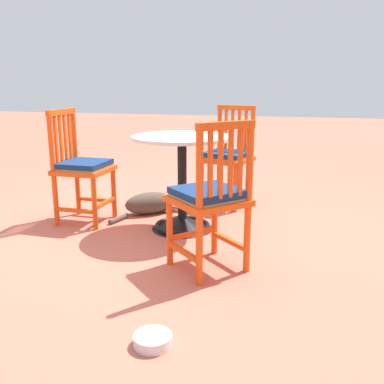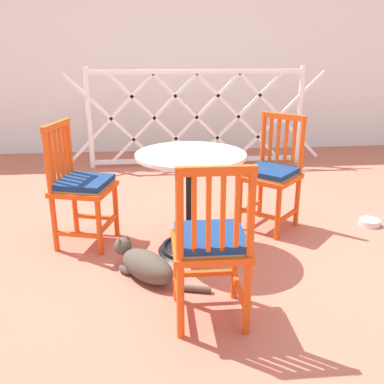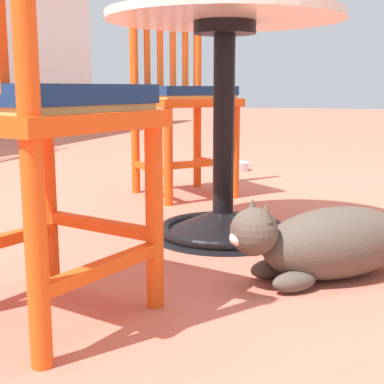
# 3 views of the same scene
# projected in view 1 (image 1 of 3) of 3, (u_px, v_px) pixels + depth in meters

# --- Properties ---
(ground_plane) EXTENTS (24.00, 24.00, 0.00)m
(ground_plane) POSITION_uv_depth(u_px,v_px,m) (162.00, 233.00, 3.29)
(ground_plane) COLOR #BC604C
(cafe_table) EXTENTS (0.76, 0.76, 0.73)m
(cafe_table) POSITION_uv_depth(u_px,v_px,m) (182.00, 194.00, 3.32)
(cafe_table) COLOR black
(cafe_table) RESTS_ON ground_plane
(orange_chair_facing_out) EXTENTS (0.40, 0.40, 0.91)m
(orange_chair_facing_out) POSITION_uv_depth(u_px,v_px,m) (82.00, 168.00, 3.47)
(orange_chair_facing_out) COLOR #E04C14
(orange_chair_facing_out) RESTS_ON ground_plane
(orange_chair_tucked_in) EXTENTS (0.57, 0.57, 0.91)m
(orange_chair_tucked_in) POSITION_uv_depth(u_px,v_px,m) (210.00, 199.00, 2.55)
(orange_chair_tucked_in) COLOR #E04C14
(orange_chair_tucked_in) RESTS_ON ground_plane
(orange_chair_near_fence) EXTENTS (0.49, 0.49, 0.91)m
(orange_chair_near_fence) POSITION_uv_depth(u_px,v_px,m) (228.00, 157.00, 3.97)
(orange_chair_near_fence) COLOR #E04C14
(orange_chair_near_fence) RESTS_ON ground_plane
(tabby_cat) EXTENTS (0.61, 0.49, 0.23)m
(tabby_cat) POSITION_uv_depth(u_px,v_px,m) (154.00, 203.00, 3.78)
(tabby_cat) COLOR #4C4238
(tabby_cat) RESTS_ON ground_plane
(pet_water_bowl) EXTENTS (0.17, 0.17, 0.05)m
(pet_water_bowl) POSITION_uv_depth(u_px,v_px,m) (153.00, 340.00, 1.88)
(pet_water_bowl) COLOR silver
(pet_water_bowl) RESTS_ON ground_plane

